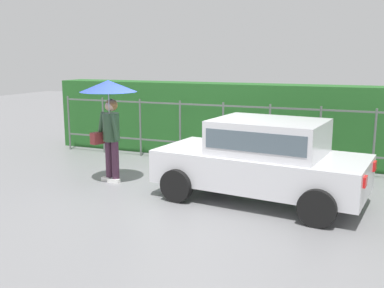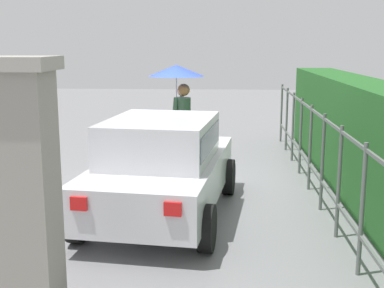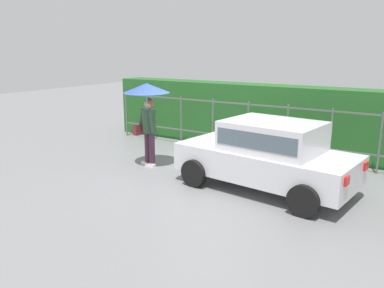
{
  "view_description": "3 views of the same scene",
  "coord_description": "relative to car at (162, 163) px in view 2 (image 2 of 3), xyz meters",
  "views": [
    {
      "loc": [
        3.34,
        -7.57,
        2.56
      ],
      "look_at": [
        0.3,
        -0.15,
        0.99
      ],
      "focal_mm": 41.7,
      "sensor_mm": 36.0,
      "label": 1
    },
    {
      "loc": [
        8.77,
        1.0,
        2.52
      ],
      "look_at": [
        -0.32,
        0.43,
        0.72
      ],
      "focal_mm": 47.48,
      "sensor_mm": 36.0,
      "label": 2
    },
    {
      "loc": [
        4.46,
        -7.38,
        2.93
      ],
      "look_at": [
        -0.16,
        -0.12,
        0.81
      ],
      "focal_mm": 36.47,
      "sensor_mm": 36.0,
      "label": 3
    }
  ],
  "objects": [
    {
      "name": "ground_plane",
      "position": [
        -1.57,
        -0.12,
        -0.8
      ],
      "size": [
        40.0,
        40.0,
        0.0
      ],
      "primitive_type": "plane",
      "color": "slate"
    },
    {
      "name": "car",
      "position": [
        0.0,
        0.0,
        0.0
      ],
      "size": [
        3.89,
        2.21,
        1.48
      ],
      "rotation": [
        0.0,
        0.0,
        3.03
      ],
      "color": "silver",
      "rests_on": "ground"
    },
    {
      "name": "pedestrian",
      "position": [
        -3.17,
        -0.04,
        0.84
      ],
      "size": [
        1.13,
        1.13,
        2.11
      ],
      "rotation": [
        0.0,
        0.0,
        -1.88
      ],
      "color": "#47283D",
      "rests_on": "ground"
    },
    {
      "name": "gate_pillar",
      "position": [
        2.91,
        -0.87,
        0.44
      ],
      "size": [
        0.6,
        0.6,
        2.42
      ],
      "color": "gray",
      "rests_on": "ground"
    },
    {
      "name": "fence_section",
      "position": [
        -1.56,
        2.4,
        0.02
      ],
      "size": [
        9.09,
        0.05,
        1.5
      ],
      "color": "#59605B",
      "rests_on": "ground"
    },
    {
      "name": "hedge_row",
      "position": [
        -1.56,
        3.27,
        0.15
      ],
      "size": [
        10.04,
        0.9,
        1.9
      ],
      "primitive_type": "cube",
      "color": "#235B23",
      "rests_on": "ground"
    }
  ]
}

